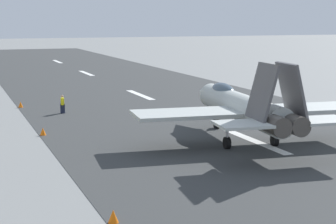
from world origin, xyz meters
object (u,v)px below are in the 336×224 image
(crew_person, at_px, (62,104))
(marker_cone_mid, at_px, (43,132))
(marker_cone_near, at_px, (113,216))
(marker_cone_far, at_px, (21,105))
(fighter_jet, at_px, (242,106))

(crew_person, xyz_separation_m, marker_cone_mid, (-8.73, 2.97, -0.52))
(crew_person, height_order, marker_cone_mid, crew_person)
(marker_cone_near, xyz_separation_m, marker_cone_far, (31.50, 0.00, 0.00))
(fighter_jet, relative_size, crew_person, 10.50)
(fighter_jet, bearing_deg, crew_person, 29.83)
(crew_person, bearing_deg, marker_cone_far, 33.28)
(fighter_jet, distance_m, marker_cone_far, 23.27)
(crew_person, xyz_separation_m, marker_cone_far, (4.53, 2.97, -0.52))
(crew_person, bearing_deg, marker_cone_mid, 161.19)
(fighter_jet, height_order, marker_cone_far, fighter_jet)
(marker_cone_near, xyz_separation_m, marker_cone_mid, (18.25, 0.00, 0.00))
(marker_cone_far, bearing_deg, fighter_jet, -149.36)
(crew_person, relative_size, marker_cone_far, 2.89)
(crew_person, bearing_deg, marker_cone_near, 173.71)
(marker_cone_near, distance_m, marker_cone_far, 31.50)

